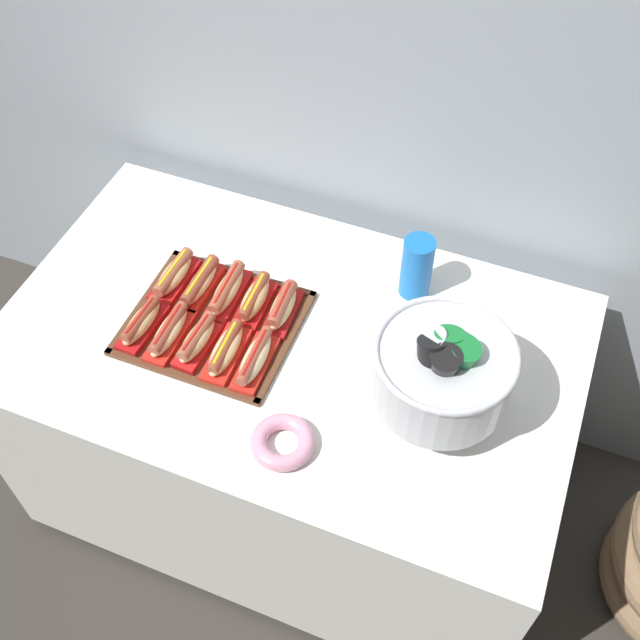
# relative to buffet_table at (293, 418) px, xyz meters

# --- Properties ---
(ground_plane) EXTENTS (10.00, 10.00, 0.00)m
(ground_plane) POSITION_rel_buffet_table_xyz_m (0.00, 0.00, -0.41)
(ground_plane) COLOR #38332D
(back_wall) EXTENTS (6.00, 0.10, 2.60)m
(back_wall) POSITION_rel_buffet_table_xyz_m (0.00, 0.54, 0.89)
(back_wall) COLOR #9EA8B2
(back_wall) RESTS_ON ground_plane
(buffet_table) EXTENTS (1.41, 0.85, 0.78)m
(buffet_table) POSITION_rel_buffet_table_xyz_m (0.00, 0.00, 0.00)
(buffet_table) COLOR white
(buffet_table) RESTS_ON ground_plane
(serving_tray) EXTENTS (0.41, 0.36, 0.01)m
(serving_tray) POSITION_rel_buffet_table_xyz_m (-0.19, -0.03, 0.38)
(serving_tray) COLOR #56331E
(serving_tray) RESTS_ON buffet_table
(hot_dog_0) EXTENTS (0.07, 0.17, 0.06)m
(hot_dog_0) POSITION_rel_buffet_table_xyz_m (-0.34, -0.11, 0.41)
(hot_dog_0) COLOR #B21414
(hot_dog_0) RESTS_ON serving_tray
(hot_dog_1) EXTENTS (0.06, 0.18, 0.06)m
(hot_dog_1) POSITION_rel_buffet_table_xyz_m (-0.26, -0.11, 0.41)
(hot_dog_1) COLOR red
(hot_dog_1) RESTS_ON serving_tray
(hot_dog_2) EXTENTS (0.07, 0.16, 0.06)m
(hot_dog_2) POSITION_rel_buffet_table_xyz_m (-0.19, -0.11, 0.41)
(hot_dog_2) COLOR red
(hot_dog_2) RESTS_ON serving_tray
(hot_dog_3) EXTENTS (0.07, 0.18, 0.06)m
(hot_dog_3) POSITION_rel_buffet_table_xyz_m (-0.11, -0.11, 0.40)
(hot_dog_3) COLOR red
(hot_dog_3) RESTS_ON serving_tray
(hot_dog_4) EXTENTS (0.07, 0.17, 0.06)m
(hot_dog_4) POSITION_rel_buffet_table_xyz_m (-0.04, -0.11, 0.41)
(hot_dog_4) COLOR red
(hot_dog_4) RESTS_ON serving_tray
(hot_dog_5) EXTENTS (0.07, 0.17, 0.06)m
(hot_dog_5) POSITION_rel_buffet_table_xyz_m (-0.34, 0.05, 0.41)
(hot_dog_5) COLOR #B21414
(hot_dog_5) RESTS_ON serving_tray
(hot_dog_6) EXTENTS (0.06, 0.17, 0.06)m
(hot_dog_6) POSITION_rel_buffet_table_xyz_m (-0.26, 0.05, 0.41)
(hot_dog_6) COLOR red
(hot_dog_6) RESTS_ON serving_tray
(hot_dog_7) EXTENTS (0.07, 0.19, 0.06)m
(hot_dog_7) POSITION_rel_buffet_table_xyz_m (-0.19, 0.05, 0.41)
(hot_dog_7) COLOR red
(hot_dog_7) RESTS_ON serving_tray
(hot_dog_8) EXTENTS (0.07, 0.16, 0.06)m
(hot_dog_8) POSITION_rel_buffet_table_xyz_m (-0.11, 0.05, 0.41)
(hot_dog_8) COLOR #B21414
(hot_dog_8) RESTS_ON serving_tray
(hot_dog_9) EXTENTS (0.07, 0.16, 0.06)m
(hot_dog_9) POSITION_rel_buffet_table_xyz_m (-0.04, 0.06, 0.41)
(hot_dog_9) COLOR #B21414
(hot_dog_9) RESTS_ON serving_tray
(punch_bowl) EXTENTS (0.31, 0.31, 0.27)m
(punch_bowl) POSITION_rel_buffet_table_xyz_m (0.39, -0.06, 0.52)
(punch_bowl) COLOR silver
(punch_bowl) RESTS_ON buffet_table
(cup_stack) EXTENTS (0.08, 0.08, 0.18)m
(cup_stack) POSITION_rel_buffet_table_xyz_m (0.24, 0.26, 0.46)
(cup_stack) COLOR blue
(cup_stack) RESTS_ON buffet_table
(donut) EXTENTS (0.14, 0.14, 0.04)m
(donut) POSITION_rel_buffet_table_xyz_m (0.11, -0.28, 0.39)
(donut) COLOR pink
(donut) RESTS_ON buffet_table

